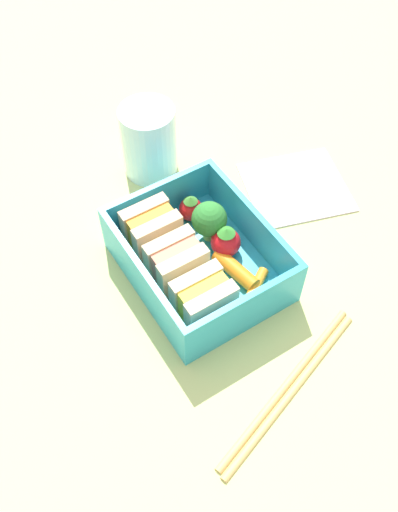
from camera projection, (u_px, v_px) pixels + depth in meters
The scene contains 14 objects.
ground_plane at pixel (199, 277), 58.00cm from camera, with size 120.00×120.00×2.00cm, color #BAC77B.
bento_tray at pixel (199, 268), 56.70cm from camera, with size 16.05×12.97×1.20cm, color #2BA1C5.
bento_rim at pixel (199, 251), 54.37cm from camera, with size 16.05×12.97×4.56cm.
sandwich_left at pixel (203, 299), 51.25cm from camera, with size 3.89×5.03×4.52cm.
sandwich_center_left at pixel (176, 263), 53.60cm from camera, with size 3.89×5.03×4.52cm.
sandwich_center at pixel (152, 229), 55.95cm from camera, with size 3.89×5.03×4.52cm.
carrot_stick_far_left at pixel (255, 288), 54.07cm from camera, with size 1.00×1.00×4.38cm, color orange.
carrot_stick_left at pixel (235, 270), 54.95cm from camera, with size 1.53×1.53×5.13cm, color orange.
strawberry_left at pixel (225, 240), 55.96cm from camera, with size 2.99×2.99×3.59cm.
broccoli_floret at pixel (209, 220), 56.09cm from camera, with size 3.56×3.56×4.60cm.
strawberry_far_left at pixel (191, 208), 58.73cm from camera, with size 2.46×2.46×3.06cm.
chopstick_pair at pixel (287, 389), 49.54cm from camera, with size 7.38×18.70×0.70cm.
drinking_glass at pixel (149, 141), 62.27cm from camera, with size 6.02×6.02×8.35cm, color silver.
folded_napkin at pixel (296, 187), 63.71cm from camera, with size 10.02×10.95×0.40cm, color silver.
Camera 1 is at (-27.26, 17.18, 47.28)cm, focal length 40.00 mm.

